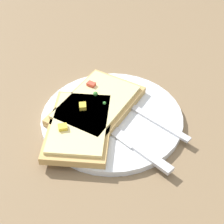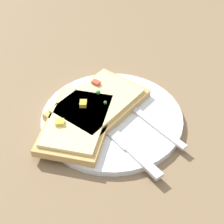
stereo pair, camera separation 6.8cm
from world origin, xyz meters
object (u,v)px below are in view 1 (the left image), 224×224
object	(u,v)px
fork	(134,108)
knife	(131,143)
pizza_slice_main	(98,104)
plate	(112,118)
pizza_slice_corner	(80,126)

from	to	relation	value
fork	knife	distance (m)	0.09
fork	pizza_slice_main	size ratio (longest dim) A/B	1.19
plate	knife	world-z (taller)	knife
fork	pizza_slice_corner	size ratio (longest dim) A/B	1.10
knife	pizza_slice_main	bearing A→B (deg)	-12.89
plate	knife	bearing A→B (deg)	60.35
pizza_slice_main	fork	bearing A→B (deg)	116.07
knife	pizza_slice_main	distance (m)	0.11
pizza_slice_main	plate	bearing A→B (deg)	78.21
knife	fork	bearing A→B (deg)	-51.02
plate	pizza_slice_corner	distance (m)	0.07
plate	knife	xyz separation A→B (m)	(0.04, 0.07, 0.01)
plate	pizza_slice_main	world-z (taller)	pizza_slice_main
plate	pizza_slice_corner	world-z (taller)	pizza_slice_corner
plate	knife	size ratio (longest dim) A/B	1.28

